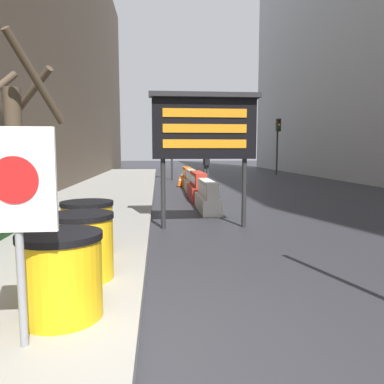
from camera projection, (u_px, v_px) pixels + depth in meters
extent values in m
plane|color=#2D2D33|center=(137.00, 366.00, 2.90)|extent=(120.00, 120.00, 0.00)
cylinder|color=#4C3D2D|center=(15.00, 155.00, 7.95)|extent=(0.36, 0.36, 2.80)
cylinder|color=#4C3D2D|center=(33.00, 90.00, 8.32)|extent=(1.10, 0.77, 1.00)
cylinder|color=#4C3D2D|center=(36.00, 79.00, 7.48)|extent=(0.81, 1.40, 1.73)
cylinder|color=yellow|center=(61.00, 279.00, 3.33)|extent=(0.71, 0.71, 0.71)
cylinder|color=black|center=(59.00, 236.00, 3.29)|extent=(0.74, 0.74, 0.06)
cylinder|color=yellow|center=(82.00, 249.00, 4.35)|extent=(0.71, 0.71, 0.71)
cylinder|color=black|center=(81.00, 216.00, 4.31)|extent=(0.74, 0.74, 0.06)
cylinder|color=yellow|center=(88.00, 230.00, 5.36)|extent=(0.71, 0.71, 0.71)
cylinder|color=black|center=(87.00, 204.00, 5.32)|extent=(0.74, 0.74, 0.06)
cylinder|color=gray|center=(21.00, 265.00, 2.80)|extent=(0.06, 0.06, 1.28)
cube|color=white|center=(15.00, 180.00, 2.71)|extent=(0.58, 0.04, 0.77)
cylinder|color=red|center=(14.00, 180.00, 2.69)|extent=(0.35, 0.01, 0.35)
cylinder|color=#28282B|center=(163.00, 194.00, 7.94)|extent=(0.10, 0.10, 1.49)
cylinder|color=#28282B|center=(244.00, 193.00, 8.10)|extent=(0.10, 0.10, 1.49)
cube|color=black|center=(204.00, 129.00, 7.87)|extent=(2.19, 0.24, 1.27)
cube|color=#28282B|center=(205.00, 95.00, 7.73)|extent=(2.31, 0.34, 0.10)
cube|color=orange|center=(205.00, 113.00, 7.71)|extent=(1.75, 0.02, 0.18)
cube|color=orange|center=(205.00, 128.00, 7.74)|extent=(1.75, 0.02, 0.18)
cube|color=orange|center=(205.00, 144.00, 7.78)|extent=(1.75, 0.02, 0.18)
cube|color=silver|center=(207.00, 203.00, 10.34)|extent=(0.50, 2.14, 0.42)
cube|color=silver|center=(208.00, 188.00, 10.29)|extent=(0.30, 2.14, 0.42)
cube|color=white|center=(202.00, 188.00, 10.28)|extent=(0.02, 1.71, 0.21)
cube|color=red|center=(198.00, 193.00, 12.79)|extent=(0.58, 2.16, 0.47)
cube|color=red|center=(198.00, 179.00, 12.74)|extent=(0.35, 2.16, 0.47)
cube|color=white|center=(193.00, 179.00, 12.73)|extent=(0.02, 1.73, 0.23)
cube|color=beige|center=(192.00, 186.00, 15.12)|extent=(0.50, 2.14, 0.44)
cube|color=beige|center=(192.00, 175.00, 15.07)|extent=(0.30, 2.14, 0.44)
cube|color=white|center=(188.00, 175.00, 15.06)|extent=(0.02, 1.71, 0.22)
cube|color=orange|center=(187.00, 182.00, 17.44)|extent=(0.52, 2.16, 0.45)
cube|color=orange|center=(187.00, 172.00, 17.39)|extent=(0.31, 2.16, 0.45)
cube|color=white|center=(184.00, 172.00, 17.38)|extent=(0.02, 1.73, 0.22)
cube|color=black|center=(203.00, 203.00, 11.83)|extent=(0.43, 0.43, 0.04)
cone|color=orange|center=(203.00, 191.00, 11.79)|extent=(0.35, 0.35, 0.73)
cylinder|color=white|center=(203.00, 189.00, 11.78)|extent=(0.20, 0.20, 0.10)
cube|color=black|center=(180.00, 186.00, 17.26)|extent=(0.31, 0.31, 0.04)
cone|color=orange|center=(180.00, 180.00, 17.23)|extent=(0.25, 0.25, 0.51)
cylinder|color=white|center=(180.00, 180.00, 17.23)|extent=(0.14, 0.14, 0.07)
cube|color=black|center=(183.00, 181.00, 20.63)|extent=(0.34, 0.34, 0.04)
cone|color=orange|center=(183.00, 175.00, 20.60)|extent=(0.27, 0.27, 0.56)
cylinder|color=white|center=(183.00, 175.00, 20.59)|extent=(0.16, 0.16, 0.08)
cylinder|color=#2D2D30|center=(172.00, 144.00, 21.14)|extent=(0.12, 0.12, 4.09)
cube|color=#23281E|center=(172.00, 114.00, 20.81)|extent=(0.28, 0.28, 0.84)
sphere|color=red|center=(172.00, 109.00, 20.63)|extent=(0.15, 0.15, 0.15)
sphere|color=#392C06|center=(172.00, 114.00, 20.66)|extent=(0.15, 0.15, 0.15)
sphere|color=black|center=(172.00, 119.00, 20.69)|extent=(0.15, 0.15, 0.15)
cylinder|color=#2D2D30|center=(277.00, 147.00, 25.41)|extent=(0.12, 0.12, 3.79)
cube|color=#23281E|center=(278.00, 125.00, 25.09)|extent=(0.28, 0.28, 0.84)
sphere|color=#360605|center=(279.00, 121.00, 24.91)|extent=(0.15, 0.15, 0.15)
sphere|color=gold|center=(279.00, 125.00, 24.94)|extent=(0.15, 0.15, 0.15)
sphere|color=black|center=(279.00, 129.00, 24.97)|extent=(0.15, 0.15, 0.15)
cylinder|color=#333338|center=(205.00, 173.00, 21.29)|extent=(0.14, 0.14, 0.84)
cylinder|color=#333338|center=(208.00, 173.00, 21.31)|extent=(0.14, 0.14, 0.84)
cube|color=black|center=(206.00, 159.00, 21.22)|extent=(0.33, 0.49, 0.67)
sphere|color=#BC6563|center=(206.00, 151.00, 21.17)|extent=(0.23, 0.23, 0.23)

